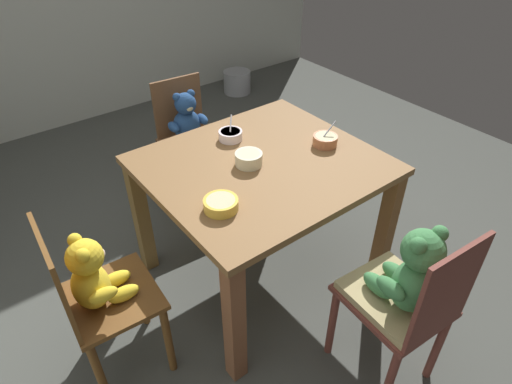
{
  "coord_description": "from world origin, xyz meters",
  "views": [
    {
      "loc": [
        -1.14,
        -1.42,
        1.92
      ],
      "look_at": [
        0.0,
        0.05,
        0.54
      ],
      "focal_mm": 30.99,
      "sensor_mm": 36.0,
      "label": 1
    }
  ],
  "objects": [
    {
      "name": "dining_table",
      "position": [
        0.0,
        0.0,
        0.63
      ],
      "size": [
        1.09,
        0.98,
        0.75
      ],
      "color": "brown",
      "rests_on": "ground_plane"
    },
    {
      "name": "teddy_chair_near_front",
      "position": [
        0.06,
        -0.86,
        0.58
      ],
      "size": [
        0.39,
        0.44,
        0.9
      ],
      "rotation": [
        0.0,
        0.0,
        1.49
      ],
      "color": "brown",
      "rests_on": "ground_plane"
    },
    {
      "name": "porridge_bowl_cream_center",
      "position": [
        -0.06,
        0.02,
        0.79
      ],
      "size": [
        0.13,
        0.13,
        0.06
      ],
      "color": "beige",
      "rests_on": "dining_table"
    },
    {
      "name": "ground_plane",
      "position": [
        0.0,
        0.0,
        -0.02
      ],
      "size": [
        5.2,
        5.2,
        0.04
      ],
      "color": "#464842"
    },
    {
      "name": "metal_pail",
      "position": [
        1.38,
        2.15,
        0.11
      ],
      "size": [
        0.28,
        0.28,
        0.22
      ],
      "primitive_type": "cylinder",
      "color": "#93969B",
      "rests_on": "ground_plane"
    },
    {
      "name": "porridge_bowl_yellow_near_left",
      "position": [
        -0.36,
        -0.18,
        0.78
      ],
      "size": [
        0.15,
        0.15,
        0.05
      ],
      "color": "yellow",
      "rests_on": "dining_table"
    },
    {
      "name": "teddy_chair_far_center",
      "position": [
        0.07,
        0.86,
        0.54
      ],
      "size": [
        0.39,
        0.41,
        0.85
      ],
      "rotation": [
        0.0,
        0.0,
        -1.65
      ],
      "color": "brown",
      "rests_on": "ground_plane"
    },
    {
      "name": "porridge_bowl_white_far_center",
      "position": [
        0.01,
        0.28,
        0.78
      ],
      "size": [
        0.13,
        0.13,
        0.11
      ],
      "color": "white",
      "rests_on": "dining_table"
    },
    {
      "name": "porridge_bowl_terracotta_near_right",
      "position": [
        0.36,
        -0.07,
        0.78
      ],
      "size": [
        0.14,
        0.13,
        0.12
      ],
      "color": "#B86E46",
      "rests_on": "dining_table"
    },
    {
      "name": "teddy_chair_near_left",
      "position": [
        -0.91,
        -0.07,
        0.54
      ],
      "size": [
        0.39,
        0.4,
        0.88
      ],
      "rotation": [
        0.0,
        0.0,
        -0.06
      ],
      "color": "brown",
      "rests_on": "ground_plane"
    }
  ]
}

